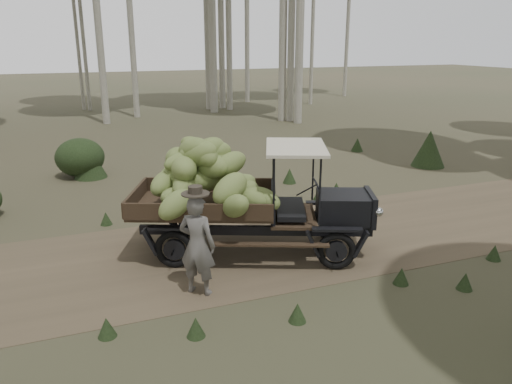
% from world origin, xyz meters
% --- Properties ---
extents(ground, '(120.00, 120.00, 0.00)m').
position_xyz_m(ground, '(0.00, 0.00, 0.00)').
color(ground, '#473D2B').
rests_on(ground, ground).
extents(dirt_track, '(70.00, 4.00, 0.01)m').
position_xyz_m(dirt_track, '(0.00, 0.00, 0.00)').
color(dirt_track, brown).
rests_on(dirt_track, ground).
extents(banana_truck, '(4.83, 3.16, 2.37)m').
position_xyz_m(banana_truck, '(0.69, -0.06, 1.40)').
color(banana_truck, black).
rests_on(banana_truck, ground).
extents(farmer, '(0.73, 0.71, 1.84)m').
position_xyz_m(farmer, '(-0.24, -1.44, 0.87)').
color(farmer, '#5B5753').
rests_on(farmer, ground).
extents(undergrowth, '(22.44, 22.38, 1.19)m').
position_xyz_m(undergrowth, '(0.14, -1.94, 0.51)').
color(undergrowth, '#233319').
rests_on(undergrowth, ground).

